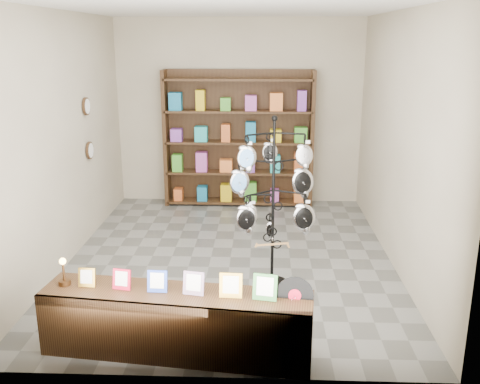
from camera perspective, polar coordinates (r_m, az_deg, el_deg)
name	(u,v)px	position (r m, az deg, el deg)	size (l,w,h in m)	color
ground	(231,257)	(6.83, -1.00, -6.96)	(5.00, 5.00, 0.00)	slate
room_envelope	(230,111)	(6.34, -1.08, 8.61)	(5.00, 5.00, 5.00)	#BDB398
display_tree	(273,191)	(5.73, 3.57, 0.14)	(0.98, 0.91, 1.91)	black
front_shelf	(177,322)	(4.83, -6.75, -13.65)	(2.39, 0.75, 0.83)	black
back_shelving	(238,143)	(8.74, -0.16, 5.24)	(2.42, 0.36, 2.20)	black
wall_clocks	(88,129)	(7.55, -15.90, 6.52)	(0.03, 0.24, 0.84)	black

